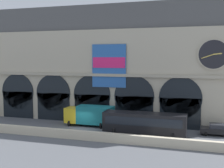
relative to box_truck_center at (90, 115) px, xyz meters
name	(u,v)px	position (x,y,z in m)	size (l,w,h in m)	color
ground_plane	(80,130)	(-0.51, -2.77, -1.70)	(200.00, 200.00, 0.00)	#54565B
quay_parapet_wall	(66,134)	(-0.51, -7.27, -1.14)	(90.00, 0.70, 1.13)	beige
station_building	(97,66)	(-0.48, 4.39, 7.36)	(42.67, 4.73, 18.79)	#B2A891
box_truck_center	(90,115)	(0.00, 0.00, 0.00)	(7.50, 2.91, 3.12)	gold
bus_mideast	(144,123)	(9.01, -3.18, 0.08)	(11.00, 3.25, 3.10)	black
car_east	(218,129)	(18.39, 0.03, -0.90)	(4.40, 2.22, 1.55)	black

